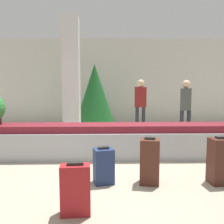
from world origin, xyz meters
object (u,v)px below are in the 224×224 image
(suitcase_4, at_px, (76,189))
(traveler_0, at_px, (186,104))
(suitcase_0, at_px, (221,161))
(suitcase_1, at_px, (149,161))
(suitcase_2, at_px, (104,166))
(decorated_tree, at_px, (95,94))
(pillar, at_px, (71,80))
(traveler_1, at_px, (140,101))

(suitcase_4, height_order, traveler_0, traveler_0)
(suitcase_0, xyz_separation_m, suitcase_1, (-1.07, 0.02, -0.01))
(suitcase_2, bearing_deg, suitcase_1, -16.70)
(traveler_0, relative_size, decorated_tree, 0.74)
(pillar, height_order, suitcase_1, pillar)
(pillar, relative_size, suitcase_2, 5.73)
(suitcase_4, bearing_deg, suitcase_1, 37.23)
(suitcase_0, distance_m, traveler_0, 3.35)
(suitcase_1, relative_size, suitcase_4, 1.16)
(pillar, height_order, suitcase_2, pillar)
(suitcase_1, xyz_separation_m, decorated_tree, (-1.02, 4.66, 0.82))
(suitcase_2, xyz_separation_m, suitcase_4, (-0.31, -0.90, 0.03))
(suitcase_1, bearing_deg, suitcase_2, -173.43)
(pillar, relative_size, traveler_1, 1.96)
(suitcase_0, bearing_deg, pillar, 123.99)
(pillar, relative_size, decorated_tree, 1.49)
(suitcase_0, height_order, traveler_0, traveler_0)
(traveler_0, bearing_deg, suitcase_1, 16.55)
(suitcase_2, bearing_deg, traveler_0, 41.05)
(suitcase_1, bearing_deg, decorated_tree, 111.64)
(traveler_1, bearing_deg, pillar, 69.22)
(pillar, bearing_deg, suitcase_4, -81.79)
(suitcase_0, bearing_deg, traveler_1, 92.04)
(suitcase_0, height_order, traveler_1, traveler_1)
(suitcase_4, bearing_deg, decorated_tree, 86.35)
(suitcase_2, bearing_deg, suitcase_4, -122.95)
(pillar, xyz_separation_m, decorated_tree, (0.54, 1.65, -0.43))
(suitcase_0, xyz_separation_m, suitcase_4, (-2.06, -0.85, -0.05))
(suitcase_1, relative_size, traveler_0, 0.44)
(suitcase_0, relative_size, decorated_tree, 0.33)
(pillar, xyz_separation_m, suitcase_1, (1.55, -3.01, -1.26))
(pillar, distance_m, suitcase_1, 3.61)
(suitcase_4, bearing_deg, traveler_1, 70.19)
(suitcase_4, distance_m, decorated_tree, 5.59)
(decorated_tree, bearing_deg, suitcase_0, -65.93)
(pillar, height_order, suitcase_0, pillar)
(decorated_tree, bearing_deg, suitcase_1, -77.68)
(suitcase_2, xyz_separation_m, traveler_0, (2.25, 3.21, 0.68))
(suitcase_4, distance_m, traveler_0, 4.88)
(suitcase_2, height_order, decorated_tree, decorated_tree)
(pillar, bearing_deg, decorated_tree, 71.96)
(suitcase_1, height_order, traveler_1, traveler_1)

